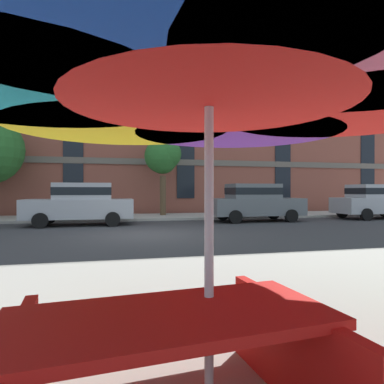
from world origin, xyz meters
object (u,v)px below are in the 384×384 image
(patio_umbrella, at_px, (209,74))
(sedan_gray, at_px, (255,201))
(sedan_silver, at_px, (81,203))
(sedan_silver_midblock, at_px, (375,200))
(picnic_table, at_px, (171,364))
(street_tree_middle, at_px, (163,157))

(patio_umbrella, bearing_deg, sedan_gray, 65.01)
(sedan_silver, xyz_separation_m, patio_umbrella, (1.97, -12.70, 1.24))
(sedan_silver_midblock, height_order, patio_umbrella, patio_umbrella)
(patio_umbrella, relative_size, picnic_table, 2.11)
(sedan_silver, distance_m, street_tree_middle, 6.02)
(sedan_gray, height_order, sedan_silver_midblock, same)
(sedan_silver, bearing_deg, sedan_gray, 0.00)
(sedan_silver_midblock, bearing_deg, street_tree_middle, 160.50)
(street_tree_middle, distance_m, picnic_table, 17.10)
(street_tree_middle, bearing_deg, sedan_silver_midblock, -19.50)
(sedan_silver, height_order, picnic_table, sedan_silver)
(street_tree_middle, bearing_deg, patio_umbrella, -97.14)
(sedan_silver_midblock, height_order, picnic_table, sedan_silver_midblock)
(street_tree_middle, distance_m, patio_umbrella, 16.63)
(sedan_silver, relative_size, sedan_silver_midblock, 1.00)
(sedan_silver, relative_size, picnic_table, 2.27)
(street_tree_middle, bearing_deg, sedan_gray, -44.26)
(sedan_silver, xyz_separation_m, sedan_gray, (7.89, 0.00, 0.00))
(sedan_gray, distance_m, patio_umbrella, 14.07)
(sedan_gray, xyz_separation_m, patio_umbrella, (-5.92, -12.70, 1.24))
(street_tree_middle, xyz_separation_m, patio_umbrella, (-2.06, -16.46, -1.17))
(sedan_gray, xyz_separation_m, street_tree_middle, (-3.86, 3.76, 2.41))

